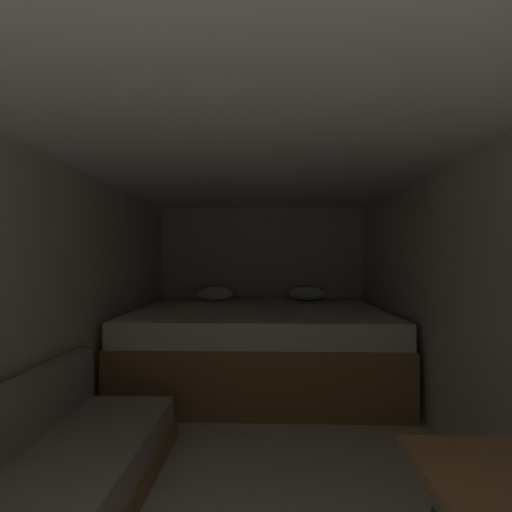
% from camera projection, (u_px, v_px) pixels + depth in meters
% --- Properties ---
extents(ground_plane, '(7.20, 7.20, 0.00)m').
position_uv_depth(ground_plane, '(255.00, 460.00, 2.54)').
color(ground_plane, beige).
extents(wall_back, '(2.77, 0.05, 1.98)m').
position_uv_depth(wall_back, '(261.00, 283.00, 5.17)').
color(wall_back, beige).
rests_on(wall_back, ground).
extents(wall_left, '(0.05, 5.20, 1.98)m').
position_uv_depth(wall_left, '(50.00, 307.00, 2.58)').
color(wall_left, beige).
rests_on(wall_left, ground).
extents(wall_right, '(0.05, 5.20, 1.98)m').
position_uv_depth(wall_right, '(467.00, 309.00, 2.50)').
color(wall_right, beige).
rests_on(wall_right, ground).
extents(ceiling_slab, '(2.77, 5.20, 0.05)m').
position_uv_depth(ceiling_slab, '(255.00, 152.00, 2.55)').
color(ceiling_slab, white).
rests_on(ceiling_slab, wall_left).
extents(bed, '(2.55, 1.99, 0.96)m').
position_uv_depth(bed, '(260.00, 345.00, 4.10)').
color(bed, olive).
rests_on(bed, ground).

